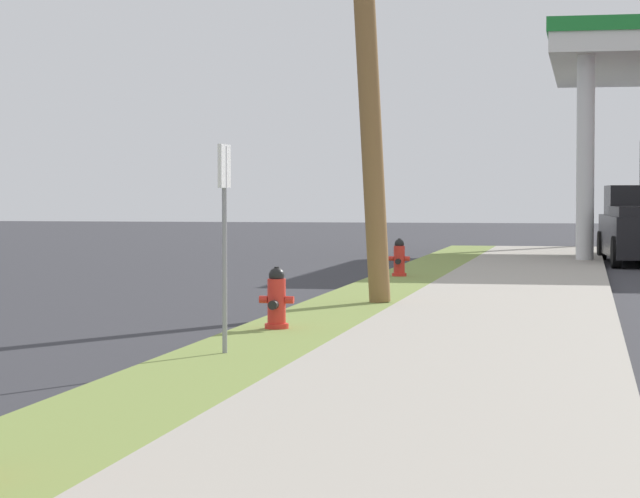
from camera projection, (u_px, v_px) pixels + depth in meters
fire_hydrant_second at (277, 302)px, 16.13m from camera, size 0.42×0.38×0.74m
fire_hydrant_third at (399, 260)px, 26.53m from camera, size 0.42×0.37×0.74m
street_sign_post at (224, 204)px, 13.59m from camera, size 0.05×0.36×2.12m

